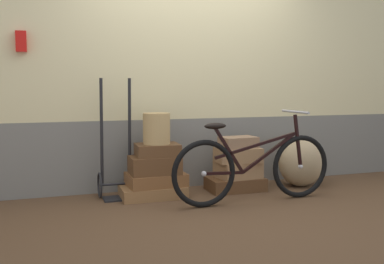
{
  "coord_description": "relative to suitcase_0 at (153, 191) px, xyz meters",
  "views": [
    {
      "loc": [
        -1.62,
        -3.98,
        1.14
      ],
      "look_at": [
        -0.15,
        0.3,
        0.67
      ],
      "focal_mm": 41.76,
      "sensor_mm": 36.0,
      "label": 1
    }
  ],
  "objects": [
    {
      "name": "burlap_sack",
      "position": [
        1.73,
        -0.04,
        0.22
      ],
      "size": [
        0.53,
        0.45,
        0.56
      ],
      "primitive_type": "ellipsoid",
      "color": "tan",
      "rests_on": "ground"
    },
    {
      "name": "suitcase_7",
      "position": [
        0.95,
        -0.02,
        0.47
      ],
      "size": [
        0.4,
        0.28,
        0.12
      ],
      "primitive_type": "cube",
      "rotation": [
        0.0,
        0.0,
        0.08
      ],
      "color": "#937051",
      "rests_on": "suitcase_6"
    },
    {
      "name": "suitcase_2",
      "position": [
        0.02,
        -0.02,
        0.28
      ],
      "size": [
        0.51,
        0.35,
        0.18
      ],
      "primitive_type": "cube",
      "rotation": [
        0.0,
        0.0,
        -0.01
      ],
      "color": "brown",
      "rests_on": "suitcase_1"
    },
    {
      "name": "suitcase_6",
      "position": [
        0.95,
        -0.03,
        0.34
      ],
      "size": [
        0.49,
        0.32,
        0.15
      ],
      "primitive_type": "cube",
      "rotation": [
        0.0,
        0.0,
        -0.04
      ],
      "color": "#9E754C",
      "rests_on": "suitcase_5"
    },
    {
      "name": "wicker_basket",
      "position": [
        0.05,
        -0.01,
        0.65
      ],
      "size": [
        0.28,
        0.28,
        0.32
      ],
      "primitive_type": "cylinder",
      "color": "tan",
      "rests_on": "suitcase_3"
    },
    {
      "name": "suitcase_1",
      "position": [
        0.04,
        0.0,
        0.12
      ],
      "size": [
        0.6,
        0.43,
        0.13
      ],
      "primitive_type": "cube",
      "rotation": [
        0.0,
        0.0,
        0.05
      ],
      "color": "brown",
      "rests_on": "suitcase_0"
    },
    {
      "name": "suitcase_5",
      "position": [
        0.96,
        -0.01,
        0.17
      ],
      "size": [
        0.48,
        0.38,
        0.18
      ],
      "primitive_type": "cube",
      "rotation": [
        0.0,
        0.0,
        0.11
      ],
      "color": "#9E754C",
      "rests_on": "suitcase_4"
    },
    {
      "name": "suitcase_3",
      "position": [
        0.05,
        -0.01,
        0.43
      ],
      "size": [
        0.45,
        0.35,
        0.12
      ],
      "primitive_type": "cube",
      "rotation": [
        0.0,
        0.0,
        -0.05
      ],
      "color": "brown",
      "rests_on": "suitcase_2"
    },
    {
      "name": "ground",
      "position": [
        0.54,
        -0.41,
        -0.09
      ],
      "size": [
        9.3,
        5.2,
        0.06
      ],
      "primitive_type": "cube",
      "color": "#513823"
    },
    {
      "name": "suitcase_4",
      "position": [
        0.93,
        0.0,
        0.01
      ],
      "size": [
        0.61,
        0.38,
        0.14
      ],
      "primitive_type": "cube",
      "rotation": [
        0.0,
        0.0,
        -0.01
      ],
      "color": "brown",
      "rests_on": "ground"
    },
    {
      "name": "station_building",
      "position": [
        0.55,
        0.44,
        1.36
      ],
      "size": [
        7.3,
        0.74,
        2.83
      ],
      "color": "slate",
      "rests_on": "ground"
    },
    {
      "name": "luggage_trolley",
      "position": [
        -0.34,
        0.12,
        0.24
      ],
      "size": [
        0.37,
        0.35,
        1.22
      ],
      "color": "black",
      "rests_on": "ground"
    },
    {
      "name": "suitcase_0",
      "position": [
        0.0,
        0.0,
        0.0
      ],
      "size": [
        0.66,
        0.43,
        0.12
      ],
      "primitive_type": "cube",
      "rotation": [
        0.0,
        0.0,
        -0.01
      ],
      "color": "olive",
      "rests_on": "ground"
    },
    {
      "name": "bicycle",
      "position": [
        0.89,
        -0.51,
        0.29
      ],
      "size": [
        1.71,
        0.46,
        0.89
      ],
      "color": "black",
      "rests_on": "ground"
    }
  ]
}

